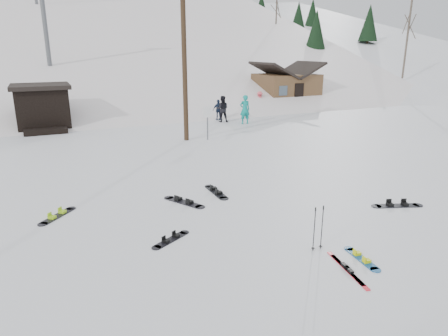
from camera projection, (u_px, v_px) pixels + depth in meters
name	position (u px, v px, depth m)	size (l,w,h in m)	color
ground	(311.00, 270.00, 9.09)	(200.00, 200.00, 0.00)	silver
ski_slope	(85.00, 165.00, 60.36)	(60.00, 75.00, 45.00)	white
ridge_right	(311.00, 142.00, 71.00)	(34.00, 85.00, 36.00)	silver
treeline_right	(337.00, 82.00, 60.08)	(20.00, 60.00, 10.00)	black
treeline_crest	(62.00, 73.00, 83.88)	(50.00, 6.00, 10.00)	black
utility_pole	(184.00, 52.00, 20.73)	(2.00, 0.26, 9.00)	#3A2819
trail_sign	(208.00, 117.00, 21.78)	(0.50, 0.09, 1.85)	#595B60
lift_hut	(43.00, 107.00, 24.90)	(3.40, 4.10, 2.75)	black
lift_tower_near	(43.00, 9.00, 31.32)	(2.20, 0.36, 8.00)	#595B60
cabin	(286.00, 88.00, 35.56)	(5.39, 4.40, 3.77)	brown
hero_snowboard	(362.00, 258.00, 9.55)	(0.38, 1.28, 0.09)	#16548F
hero_skis	(347.00, 269.00, 9.08)	(0.41, 1.68, 0.09)	red
ski_poles	(318.00, 228.00, 9.86)	(0.32, 0.08, 1.16)	black
board_scatter_a	(171.00, 239.00, 10.50)	(1.19, 0.78, 0.09)	black
board_scatter_b	(184.00, 202.00, 13.06)	(0.98, 1.52, 0.12)	black
board_scatter_c	(57.00, 216.00, 11.99)	(1.13, 1.19, 0.11)	black
board_scatter_d	(397.00, 205.00, 12.77)	(1.59, 0.80, 0.12)	black
board_scatter_f	(216.00, 192.00, 13.98)	(0.33, 1.67, 0.12)	black
skier_teal	(245.00, 109.00, 26.57)	(0.70, 0.46, 1.92)	#0D8A82
skier_dark	(222.00, 109.00, 27.30)	(0.86, 0.67, 1.78)	black
skier_pink	(260.00, 101.00, 32.88)	(0.96, 0.55, 1.49)	#EF5463
skier_navy	(219.00, 110.00, 28.02)	(0.85, 0.35, 1.45)	#1A2743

